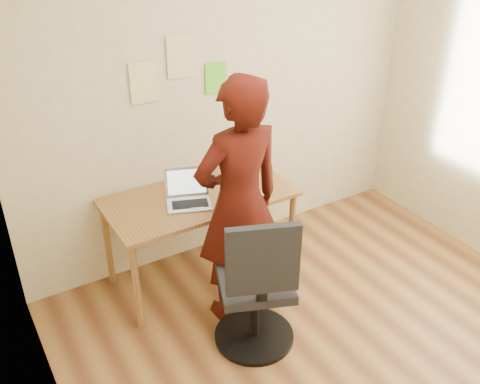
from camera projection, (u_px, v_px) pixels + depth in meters
room at (388, 185)px, 2.85m from camera, size 3.58×3.58×2.78m
desk at (200, 206)px, 4.02m from camera, size 1.40×0.70×0.74m
laptop at (188, 196)px, 3.87m from camera, size 0.39×0.37×0.23m
paper_sheet at (242, 189)px, 4.06m from camera, size 0.23×0.32×0.00m
phone at (242, 197)px, 3.94m from camera, size 0.08×0.13×0.01m
wall_note_left at (144, 82)px, 3.75m from camera, size 0.21×0.00×0.30m
wall_note_mid at (180, 57)px, 3.81m from camera, size 0.21×0.00×0.30m
wall_note_right at (216, 78)px, 4.04m from camera, size 0.18×0.00×0.24m
office_chair at (257, 293)px, 3.45m from camera, size 0.61×0.62×1.06m
person at (239, 204)px, 3.57m from camera, size 0.66×0.44×1.79m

